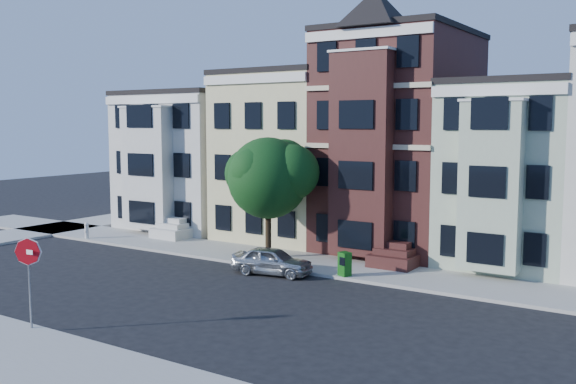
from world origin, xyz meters
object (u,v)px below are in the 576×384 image
Objects in this scene: street_tree at (268,184)px; newspaper_box at (345,264)px; parked_car at (272,261)px; fire_hydrant at (87,232)px; stop_sign at (29,277)px.

street_tree is 6.46m from newspaper_box.
street_tree reaches higher than parked_car.
fire_hydrant is 17.71m from stop_sign.
parked_car is 11.77m from stop_sign.
stop_sign reaches higher than parked_car.
street_tree is at bearing 6.77° from fire_hydrant.
fire_hydrant is (-17.85, 0.00, -0.17)m from newspaper_box.
parked_car is at bearing -52.14° from street_tree.
stop_sign is at bearing -45.53° from fire_hydrant.
newspaper_box is 13.80m from stop_sign.
newspaper_box is 1.43× the size of fire_hydrant.
parked_car is 5.01× the size of fire_hydrant.
street_tree is 4.71m from parked_car.
street_tree is at bearing -174.26° from newspaper_box.
parked_car is 3.49m from newspaper_box.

